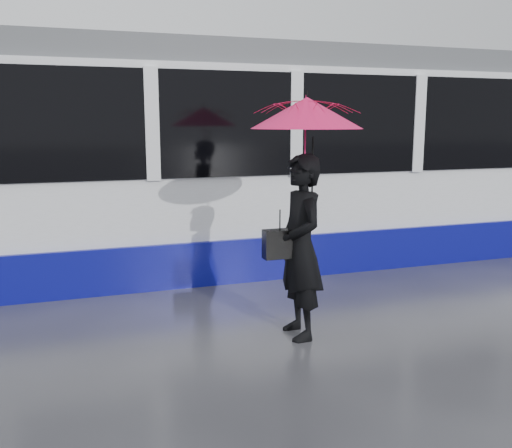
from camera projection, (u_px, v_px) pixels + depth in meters
name	position (u px, v px, depth m)	size (l,w,h in m)	color
ground	(247.00, 313.00, 6.76)	(90.00, 90.00, 0.00)	#2A2A2F
rails	(198.00, 263.00, 9.09)	(34.00, 1.51, 0.02)	#3F3D38
tram	(33.00, 165.00, 8.04)	(26.00, 2.56, 3.35)	white
woman	(300.00, 247.00, 5.88)	(0.70, 0.46, 1.92)	black
umbrella	(306.00, 135.00, 5.69)	(1.14, 1.14, 1.29)	#FF156C
handbag	(280.00, 244.00, 5.82)	(0.34, 0.15, 0.48)	black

